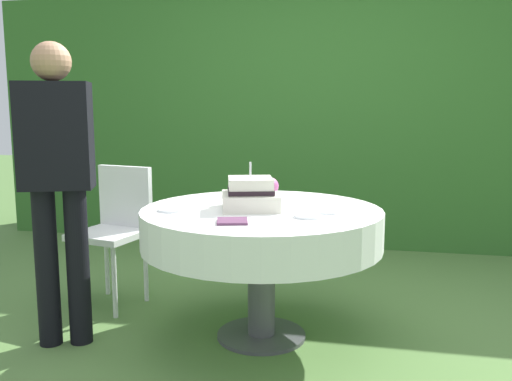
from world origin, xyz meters
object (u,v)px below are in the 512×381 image
Objects in this scene: cake_table at (262,229)px; wedding_cake at (252,194)px; serving_plate_far at (328,212)px; napkin_stack at (232,221)px; serving_plate_left at (172,210)px; standing_person at (57,174)px; garden_chair at (116,221)px; serving_plate_near at (308,216)px.

cake_table is 0.20m from wedding_cake.
serving_plate_far is 0.72× the size of napkin_stack.
serving_plate_left is 0.62m from standing_person.
serving_plate_far is 0.12× the size of garden_chair.
wedding_cake is at bearing -160.53° from cake_table.
serving_plate_near is at bearing -34.28° from cake_table.
serving_plate_near is 1.37× the size of serving_plate_far.
garden_chair is 0.76m from standing_person.
serving_plate_left is at bearing -160.05° from cake_table.
wedding_cake is at bearing 16.02° from standing_person.
standing_person is at bearing 175.25° from napkin_stack.
serving_plate_near is 1.43m from garden_chair.
napkin_stack is (-0.34, -0.19, 0.00)m from serving_plate_near.
cake_table is 0.81× the size of standing_person.
wedding_cake is 2.67× the size of serving_plate_near.
serving_plate_far and napkin_stack have the same top height.
cake_table is at bearing 19.95° from serving_plate_left.
cake_table is at bearing 80.13° from napkin_stack.
garden_chair reaches higher than napkin_stack.
garden_chair is (-1.39, 0.42, -0.20)m from serving_plate_far.
cake_table is 1.46× the size of garden_chair.
standing_person is at bearing -163.81° from cake_table.
garden_chair reaches higher than serving_plate_near.
serving_plate_far is 0.53m from napkin_stack.
wedding_cake reaches higher than napkin_stack.
standing_person is at bearing -175.09° from serving_plate_near.
serving_plate_left is 1.03× the size of napkin_stack.
serving_plate_far is 0.82m from serving_plate_left.
cake_table is 9.03× the size of napkin_stack.
garden_chair is at bearing 90.61° from standing_person.
serving_plate_left is at bearing -172.71° from serving_plate_far.
wedding_cake is 1.02m from standing_person.
standing_person is (-1.30, -0.11, 0.19)m from serving_plate_near.
serving_plate_near and serving_plate_far have the same top height.
serving_plate_left is at bearing 150.95° from napkin_stack.
napkin_stack is 1.23m from garden_chair.
wedding_cake is 0.42m from serving_plate_far.
napkin_stack is at bearing -99.87° from cake_table.
wedding_cake is 2.54× the size of serving_plate_left.
serving_plate_far is at bearing -16.70° from garden_chair.
serving_plate_near and serving_plate_left have the same top height.
serving_plate_left is at bearing -41.88° from garden_chair.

